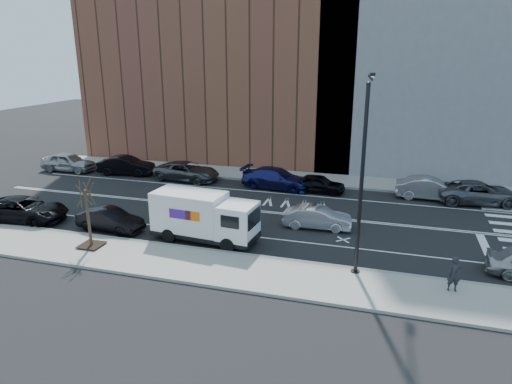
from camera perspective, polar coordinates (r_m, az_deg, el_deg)
The scene contains 22 objects.
ground at distance 30.64m, azimuth 0.27°, elevation -2.40°, with size 120.00×120.00×0.00m, color black.
sidewalk_near at distance 22.95m, azimuth -5.93°, elevation -9.31°, with size 44.00×3.60×0.15m, color gray.
sidewalk_far at distance 38.76m, azimuth 3.89°, elevation 1.90°, with size 44.00×3.60×0.15m, color gray.
curb_near at distance 24.45m, azimuth -4.33°, elevation -7.50°, with size 44.00×0.25×0.17m, color gray.
curb_far at distance 37.07m, azimuth 3.28°, elevation 1.21°, with size 44.00×0.25×0.17m, color gray.
road_markings at distance 30.63m, azimuth 0.27°, elevation -2.40°, with size 40.00×8.60×0.01m, color white, non-canonical shape.
bldg_brick at distance 46.19m, azimuth -4.08°, elevation 18.06°, with size 26.00×10.00×22.00m, color brown.
bldg_concrete at distance 43.59m, azimuth 23.02°, elevation 19.51°, with size 20.00×10.00×26.00m, color slate.
streetlight at distance 21.47m, azimuth 13.23°, elevation 2.71°, with size 0.44×4.02×9.34m.
street_tree at distance 26.02m, azimuth -20.15°, elevation -3.75°, with size 1.20×1.20×3.75m.
fedex_van at distance 25.67m, azimuth -6.56°, elevation -3.04°, with size 6.20×2.58×2.76m.
far_parked_a at distance 43.97m, azimuth -22.39°, elevation 3.49°, with size 1.96×4.86×1.66m, color #99989D.
far_parked_b at distance 41.08m, azimuth -15.90°, elevation 3.20°, with size 1.69×4.86×1.60m, color black.
far_parked_c at distance 38.22m, azimuth -8.65°, elevation 2.58°, with size 2.52×5.47×1.52m, color #484A4F.
far_parked_d at distance 35.54m, azimuth 2.58°, elevation 1.71°, with size 2.24×5.50×1.60m, color navy.
far_parked_e at distance 34.84m, azimuth 7.83°, elevation 1.05°, with size 1.61×3.99×1.36m, color black.
far_parked_f at distance 35.20m, azimuth 20.96°, elevation 0.40°, with size 1.68×4.83×1.59m, color #A6A6AB.
far_parked_g at distance 35.56m, azimuth 26.09°, elevation -0.08°, with size 2.62×5.67×1.58m, color #515359.
driving_sedan at distance 27.82m, azimuth 7.67°, elevation -3.16°, with size 1.43×4.11×1.35m, color silver.
near_parked_rear_a at distance 28.53m, azimuth -17.75°, elevation -3.34°, with size 1.42×4.08×1.34m, color black.
near_parked_rear_b at distance 32.19m, azimuth -27.06°, elevation -1.95°, with size 2.53×5.48×1.52m, color black.
pedestrian at distance 22.05m, azimuth 23.55°, elevation -9.39°, with size 0.58×0.38×1.60m, color #222428.
Camera 1 is at (8.01, -27.72, 10.29)m, focal length 32.00 mm.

